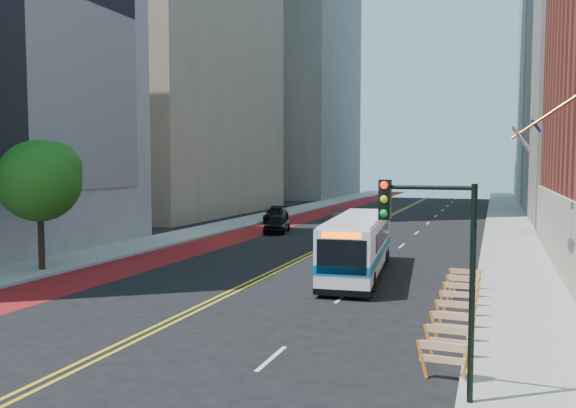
# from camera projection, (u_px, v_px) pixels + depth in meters

# --- Properties ---
(ground) EXTENTS (160.00, 160.00, 0.00)m
(ground) POSITION_uv_depth(u_px,v_px,m) (166.00, 324.00, 19.68)
(ground) COLOR black
(ground) RESTS_ON ground
(sidewalk_left) EXTENTS (4.00, 140.00, 0.15)m
(sidewalk_left) POSITION_uv_depth(u_px,v_px,m) (232.00, 224.00, 51.89)
(sidewalk_left) COLOR gray
(sidewalk_left) RESTS_ON ground
(sidewalk_right) EXTENTS (4.00, 140.00, 0.15)m
(sidewalk_right) POSITION_uv_depth(u_px,v_px,m) (511.00, 236.00, 43.60)
(sidewalk_right) COLOR gray
(sidewalk_right) RESTS_ON ground
(bus_lane_paint) EXTENTS (3.60, 140.00, 0.01)m
(bus_lane_paint) POSITION_uv_depth(u_px,v_px,m) (271.00, 227.00, 50.55)
(bus_lane_paint) COLOR maroon
(bus_lane_paint) RESTS_ON ground
(center_line_inner) EXTENTS (0.14, 140.00, 0.01)m
(center_line_inner) POSITION_uv_depth(u_px,v_px,m) (357.00, 230.00, 47.81)
(center_line_inner) COLOR gold
(center_line_inner) RESTS_ON ground
(center_line_outer) EXTENTS (0.14, 140.00, 0.01)m
(center_line_outer) POSITION_uv_depth(u_px,v_px,m) (362.00, 230.00, 47.69)
(center_line_outer) COLOR gold
(center_line_outer) RESTS_ON ground
(lane_dashes) EXTENTS (0.14, 98.20, 0.01)m
(lane_dashes) POSITION_uv_depth(u_px,v_px,m) (428.00, 223.00, 53.58)
(lane_dashes) COLOR silver
(lane_dashes) RESTS_ON ground
(midrise_left_far) EXTENTS (20.00, 26.00, 65.00)m
(midrise_left_far) POSITION_uv_depth(u_px,v_px,m) (289.00, 12.00, 98.70)
(midrise_left_far) COLOR slate
(midrise_left_far) RESTS_ON ground
(construction_barriers) EXTENTS (1.42, 10.91, 1.00)m
(construction_barriers) POSITION_uv_depth(u_px,v_px,m) (457.00, 306.00, 19.52)
(construction_barriers) COLOR orange
(construction_barriers) RESTS_ON ground
(street_tree) EXTENTS (4.20, 4.20, 6.70)m
(street_tree) POSITION_uv_depth(u_px,v_px,m) (41.00, 178.00, 28.87)
(street_tree) COLOR black
(street_tree) RESTS_ON sidewalk_left
(traffic_signal) EXTENTS (2.21, 0.34, 5.07)m
(traffic_signal) POSITION_uv_depth(u_px,v_px,m) (433.00, 245.00, 12.88)
(traffic_signal) COLOR black
(traffic_signal) RESTS_ON sidewalk_right
(transit_bus) EXTENTS (3.48, 11.04, 2.98)m
(transit_bus) POSITION_uv_depth(u_px,v_px,m) (358.00, 245.00, 28.24)
(transit_bus) COLOR silver
(transit_bus) RESTS_ON ground
(car_a) EXTENTS (2.57, 4.60, 1.48)m
(car_a) POSITION_uv_depth(u_px,v_px,m) (277.00, 224.00, 46.00)
(car_a) COLOR black
(car_a) RESTS_ON ground
(car_b) EXTENTS (2.81, 4.99, 1.56)m
(car_b) POSITION_uv_depth(u_px,v_px,m) (342.00, 220.00, 49.03)
(car_b) COLOR black
(car_b) RESTS_ON ground
(car_c) EXTENTS (3.09, 5.30, 1.44)m
(car_c) POSITION_uv_depth(u_px,v_px,m) (276.00, 214.00, 54.91)
(car_c) COLOR black
(car_c) RESTS_ON ground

